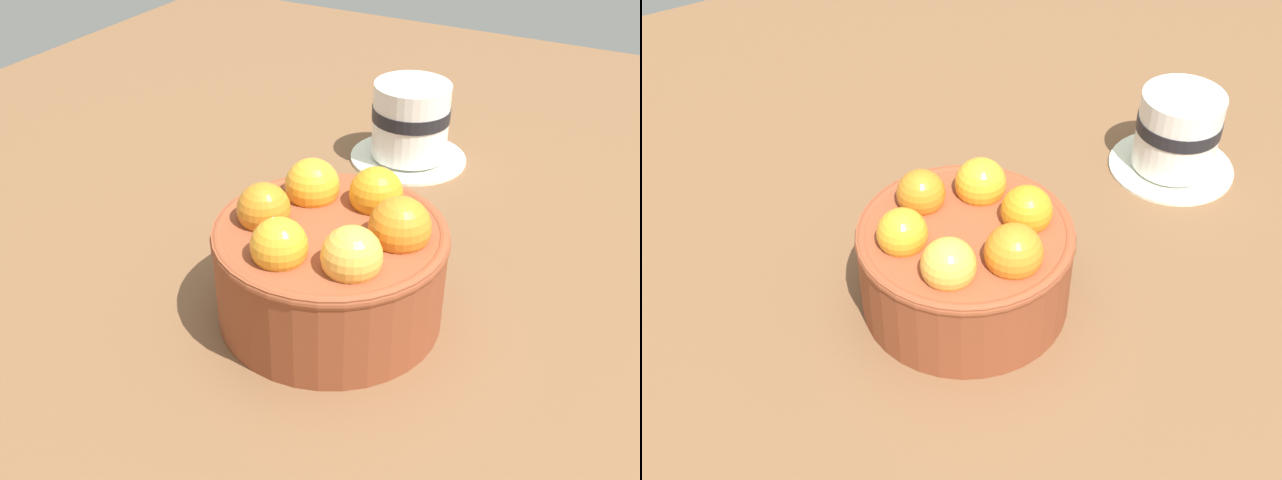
{
  "view_description": "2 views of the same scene",
  "coord_description": "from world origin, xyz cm",
  "views": [
    {
      "loc": [
        -36.4,
        -18.88,
        33.05
      ],
      "look_at": [
        -0.51,
        0.5,
        6.33
      ],
      "focal_mm": 41.28,
      "sensor_mm": 36.0,
      "label": 1
    },
    {
      "loc": [
        -23.6,
        -37.94,
        46.34
      ],
      "look_at": [
        -0.26,
        0.04,
        6.25
      ],
      "focal_mm": 46.73,
      "sensor_mm": 36.0,
      "label": 2
    }
  ],
  "objects": [
    {
      "name": "terracotta_bowl",
      "position": [
        0.02,
        -0.04,
        4.51
      ],
      "size": [
        15.94,
        15.94,
        9.95
      ],
      "color": "brown",
      "rests_on": "ground_plane"
    },
    {
      "name": "coffee_cup",
      "position": [
        24.96,
        4.39,
        3.72
      ],
      "size": [
        11.31,
        11.31,
        7.78
      ],
      "color": "white",
      "rests_on": "ground_plane"
    },
    {
      "name": "ground_plane",
      "position": [
        0.0,
        0.0,
        -1.56
      ],
      "size": [
        135.73,
        119.79,
        3.11
      ],
      "primitive_type": "cube",
      "color": "brown"
    }
  ]
}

